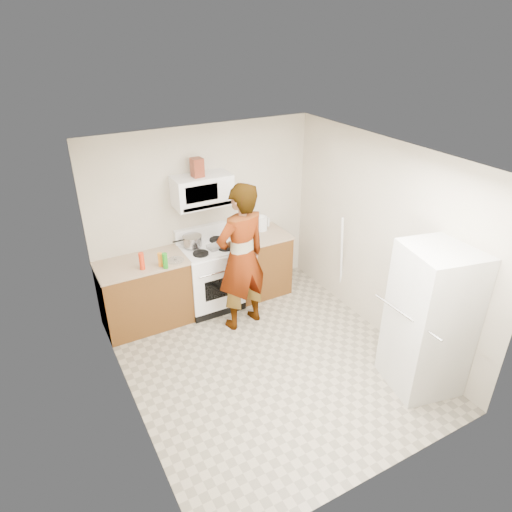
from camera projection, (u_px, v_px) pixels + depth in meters
floor at (269, 362)px, 5.52m from camera, size 3.60×3.60×0.00m
back_wall at (206, 216)px, 6.32m from camera, size 3.20×0.02×2.50m
right_wall at (382, 241)px, 5.61m from camera, size 0.02×3.60×2.50m
cabinet_left at (145, 295)px, 6.02m from camera, size 1.12×0.62×0.90m
counter_left at (141, 264)px, 5.80m from camera, size 1.14×0.64×0.03m
cabinet_right at (259, 264)px, 6.75m from camera, size 0.80×0.62×0.90m
counter_right at (259, 236)px, 6.54m from camera, size 0.82×0.64×0.03m
gas_range at (210, 275)px, 6.40m from camera, size 0.76×0.65×1.13m
microwave at (202, 190)px, 5.93m from camera, size 0.76×0.38×0.40m
person at (241, 258)px, 5.77m from camera, size 0.80×0.59×1.99m
fridge at (430, 320)px, 4.84m from camera, size 0.83×0.83×1.70m
kettle at (261, 223)px, 6.63m from camera, size 0.20×0.20×0.21m
jug at (197, 168)px, 5.74m from camera, size 0.15×0.15×0.24m
saucepan at (192, 241)px, 6.15m from camera, size 0.26×0.26×0.14m
tray at (217, 246)px, 6.16m from camera, size 0.27×0.20×0.05m
bottle_spray at (142, 261)px, 5.59m from camera, size 0.09×0.09×0.22m
bottle_hot_sauce at (160, 260)px, 5.67m from camera, size 0.06×0.06×0.18m
bottle_green_cap at (165, 261)px, 5.62m from camera, size 0.08×0.08×0.20m
pot_lid at (175, 260)px, 5.83m from camera, size 0.29×0.29×0.01m
broom at (341, 260)px, 6.37m from camera, size 0.26×0.19×1.37m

